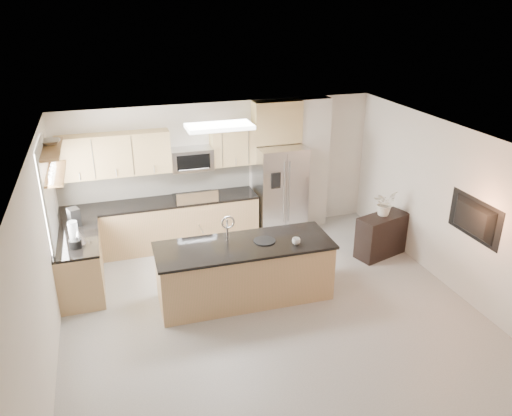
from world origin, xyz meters
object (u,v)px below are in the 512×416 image
object	(u,v)px
flower_vase	(385,197)
television	(470,219)
kettle	(78,236)
coffee_maker	(74,218)
refrigerator	(280,190)
cup	(296,241)
range	(196,220)
microwave	(192,159)
island	(244,271)
bowl	(50,141)
blender	(74,236)
platter	(264,241)
credenza	(382,235)

from	to	relation	value
flower_vase	television	size ratio (longest dim) A/B	0.62
kettle	coffee_maker	distance (m)	0.68
refrigerator	cup	bearing A→B (deg)	-103.94
range	microwave	bearing A→B (deg)	90.00
kettle	coffee_maker	size ratio (longest dim) A/B	0.85
refrigerator	island	xyz separation A→B (m)	(-1.32, -2.07, -0.42)
island	television	bearing A→B (deg)	-16.59
bowl	cup	bearing A→B (deg)	-25.35
island	bowl	size ratio (longest dim) A/B	7.29
microwave	cup	size ratio (longest dim) A/B	5.98
island	bowl	world-z (taller)	bowl
blender	bowl	size ratio (longest dim) A/B	1.14
range	coffee_maker	bearing A→B (deg)	-163.31
microwave	platter	distance (m)	2.43
platter	microwave	bearing A→B (deg)	106.60
microwave	television	xyz separation A→B (m)	(3.51, -3.24, -0.28)
bowl	island	bearing A→B (deg)	-27.49
cup	platter	distance (m)	0.48
range	island	size ratio (longest dim) A/B	0.42
cup	bowl	xyz separation A→B (m)	(-3.34, 1.58, 1.40)
credenza	coffee_maker	xyz separation A→B (m)	(-5.20, 0.87, 0.68)
platter	television	world-z (taller)	television
microwave	island	xyz separation A→B (m)	(0.34, -2.24, -1.16)
platter	television	distance (m)	3.05
island	kettle	bearing A→B (deg)	162.30
flower_vase	credenza	bearing A→B (deg)	-112.99
island	kettle	size ratio (longest dim) A/B	10.49
cup	microwave	bearing A→B (deg)	113.81
island	television	world-z (taller)	television
credenza	kettle	xyz separation A→B (m)	(-5.13, 0.19, 0.65)
credenza	cup	distance (m)	2.27
coffee_maker	television	distance (m)	6.14
blender	range	bearing A→B (deg)	34.76
credenza	blender	size ratio (longest dim) A/B	2.28
microwave	credenza	size ratio (longest dim) A/B	0.79
microwave	bowl	world-z (taller)	bowl
television	cup	bearing A→B (deg)	72.22
bowl	flower_vase	size ratio (longest dim) A/B	0.55
island	coffee_maker	bearing A→B (deg)	149.75
credenza	bowl	distance (m)	5.76
range	island	bearing A→B (deg)	-80.76
kettle	bowl	size ratio (longest dim) A/B	0.69
platter	range	bearing A→B (deg)	107.51
range	microwave	xyz separation A→B (m)	(0.00, 0.12, 1.16)
refrigerator	coffee_maker	world-z (taller)	refrigerator
range	flower_vase	world-z (taller)	flower_vase
coffee_maker	refrigerator	bearing A→B (deg)	8.81
range	cup	distance (m)	2.63
cup	bowl	world-z (taller)	bowl
television	credenza	bearing A→B (deg)	14.02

